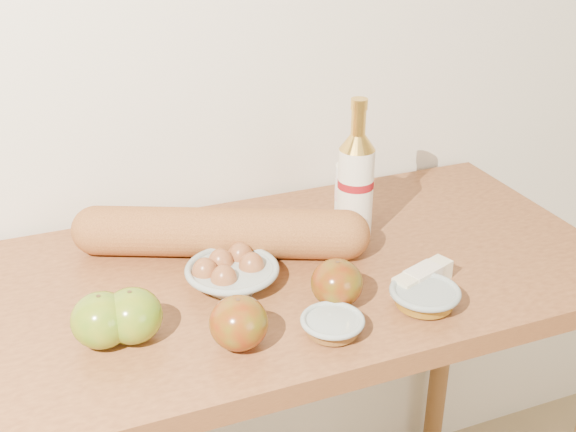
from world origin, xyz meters
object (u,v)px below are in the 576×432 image
object	(u,v)px
baguette	(220,232)
bourbon_bottle	(356,184)
egg_bowl	(231,272)
table	(282,326)
cream_bottle	(353,189)

from	to	relation	value
baguette	bourbon_bottle	bearing A→B (deg)	17.13
egg_bowl	baguette	size ratio (longest dim) A/B	0.39
table	baguette	distance (m)	0.21
table	cream_bottle	size ratio (longest dim) A/B	8.25
bourbon_bottle	baguette	distance (m)	0.27
bourbon_bottle	egg_bowl	bearing A→B (deg)	-160.46
table	egg_bowl	size ratio (longest dim) A/B	5.69
cream_bottle	egg_bowl	size ratio (longest dim) A/B	0.69
bourbon_bottle	egg_bowl	world-z (taller)	bourbon_bottle
bourbon_bottle	egg_bowl	xyz separation A→B (m)	(-0.27, -0.08, -0.09)
cream_bottle	egg_bowl	world-z (taller)	cream_bottle
cream_bottle	egg_bowl	bearing A→B (deg)	-150.56
table	cream_bottle	xyz separation A→B (m)	(0.20, 0.13, 0.19)
table	cream_bottle	distance (m)	0.31
egg_bowl	bourbon_bottle	bearing A→B (deg)	15.60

